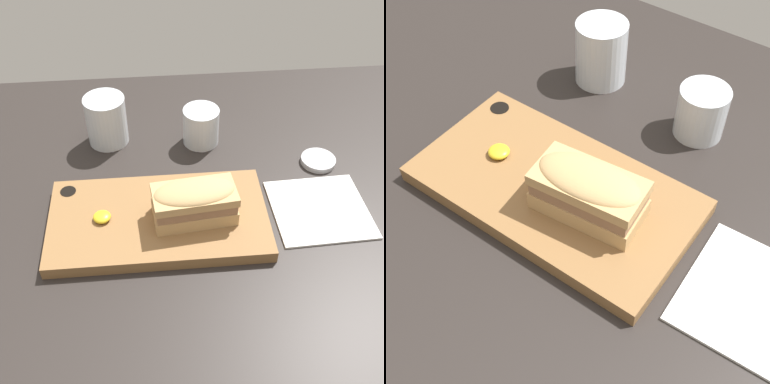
# 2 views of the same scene
# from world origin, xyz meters

# --- Properties ---
(dining_table) EXTENTS (1.96, 1.03, 0.02)m
(dining_table) POSITION_xyz_m (0.00, 0.00, 0.01)
(dining_table) COLOR #282321
(dining_table) RESTS_ON ground
(serving_board) EXTENTS (0.36, 0.19, 0.02)m
(serving_board) POSITION_xyz_m (-0.02, 0.04, 0.03)
(serving_board) COLOR olive
(serving_board) RESTS_ON dining_table
(sandwich) EXTENTS (0.14, 0.08, 0.07)m
(sandwich) POSITION_xyz_m (0.04, 0.03, 0.08)
(sandwich) COLOR tan
(sandwich) RESTS_ON serving_board
(mustard_dollop) EXTENTS (0.03, 0.03, 0.01)m
(mustard_dollop) POSITION_xyz_m (-0.11, 0.04, 0.05)
(mustard_dollop) COLOR gold
(mustard_dollop) RESTS_ON serving_board
(water_glass) EXTENTS (0.08, 0.08, 0.10)m
(water_glass) POSITION_xyz_m (-0.11, 0.28, 0.06)
(water_glass) COLOR silver
(water_glass) RESTS_ON dining_table
(wine_glass) EXTENTS (0.07, 0.07, 0.07)m
(wine_glass) POSITION_xyz_m (0.07, 0.26, 0.05)
(wine_glass) COLOR silver
(wine_glass) RESTS_ON dining_table
(napkin) EXTENTS (0.17, 0.16, 0.00)m
(napkin) POSITION_xyz_m (0.26, 0.05, 0.02)
(napkin) COLOR white
(napkin) RESTS_ON dining_table
(condiment_dish) EXTENTS (0.07, 0.07, 0.01)m
(condiment_dish) POSITION_xyz_m (0.29, 0.17, 0.03)
(condiment_dish) COLOR #B2B2B7
(condiment_dish) RESTS_ON dining_table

